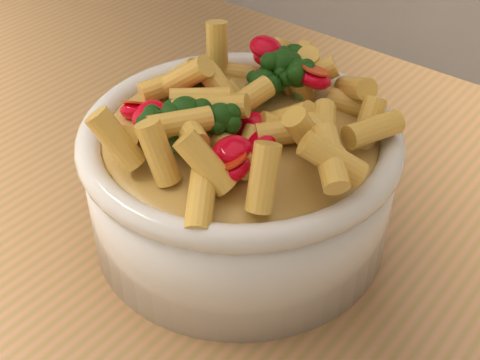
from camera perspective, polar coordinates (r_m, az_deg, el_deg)
The scene contains 3 objects.
table at distance 0.69m, azimuth -6.11°, elevation -9.04°, with size 1.20×0.80×0.90m.
serving_bowl at distance 0.56m, azimuth 0.00°, elevation 0.11°, with size 0.26×0.26×0.11m.
pasta_salad at distance 0.52m, azimuth 0.00°, elevation 6.15°, with size 0.21×0.21×0.05m.
Camera 1 is at (0.35, -0.32, 1.30)m, focal length 50.00 mm.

